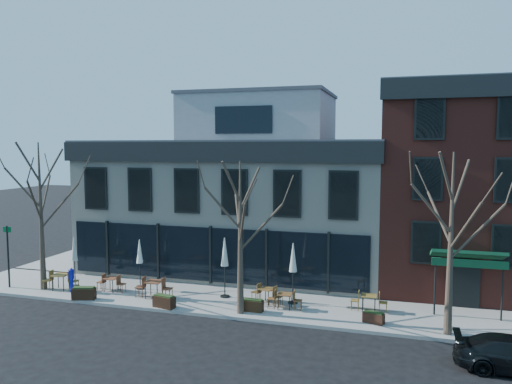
# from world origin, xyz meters

# --- Properties ---
(ground) EXTENTS (120.00, 120.00, 0.00)m
(ground) POSITION_xyz_m (0.00, 0.00, 0.00)
(ground) COLOR black
(ground) RESTS_ON ground
(sidewalk_front) EXTENTS (33.50, 4.70, 0.15)m
(sidewalk_front) POSITION_xyz_m (3.25, -2.15, 0.07)
(sidewalk_front) COLOR gray
(sidewalk_front) RESTS_ON ground
(sidewalk_side) EXTENTS (4.50, 12.00, 0.15)m
(sidewalk_side) POSITION_xyz_m (-11.25, 6.00, 0.07)
(sidewalk_side) COLOR gray
(sidewalk_side) RESTS_ON ground
(corner_building) EXTENTS (18.39, 10.39, 11.10)m
(corner_building) POSITION_xyz_m (0.07, 5.07, 4.72)
(corner_building) COLOR beige
(corner_building) RESTS_ON ground
(red_brick_building) EXTENTS (8.20, 11.78, 11.18)m
(red_brick_building) POSITION_xyz_m (13.00, 4.98, 5.64)
(red_brick_building) COLOR maroon
(red_brick_building) RESTS_ON ground
(tree_corner) EXTENTS (3.93, 3.98, 7.92)m
(tree_corner) POSITION_xyz_m (-8.49, -3.20, 4.25)
(tree_corner) COLOR #382B21
(tree_corner) RESTS_ON sidewalk_front
(tree_mid) EXTENTS (3.50, 3.55, 7.04)m
(tree_mid) POSITION_xyz_m (3.01, -3.90, 3.79)
(tree_mid) COLOR #382B21
(tree_mid) RESTS_ON sidewalk_front
(tree_right) EXTENTS (3.72, 3.77, 7.48)m
(tree_right) POSITION_xyz_m (12.01, -3.90, 4.02)
(tree_right) COLOR #382B21
(tree_right) RESTS_ON sidewalk_front
(sign_pole) EXTENTS (0.50, 0.10, 3.40)m
(sign_pole) POSITION_xyz_m (-10.50, -3.50, 2.07)
(sign_pole) COLOR black
(sign_pole) RESTS_ON sidewalk_front
(call_box) EXTENTS (0.26, 0.26, 1.31)m
(call_box) POSITION_xyz_m (-6.65, -3.27, 0.84)
(call_box) COLOR #0B1397
(call_box) RESTS_ON sidewalk_front
(cafe_set_0) EXTENTS (2.00, 0.91, 1.03)m
(cafe_set_0) POSITION_xyz_m (-7.46, -3.10, 0.68)
(cafe_set_0) COLOR brown
(cafe_set_0) RESTS_ON sidewalk_front
(cafe_set_1) EXTENTS (1.68, 0.69, 0.88)m
(cafe_set_1) POSITION_xyz_m (-4.71, -2.55, 0.60)
(cafe_set_1) COLOR brown
(cafe_set_1) RESTS_ON sidewalk_front
(cafe_set_2) EXTENTS (2.01, 0.85, 1.05)m
(cafe_set_2) POSITION_xyz_m (-1.98, -2.94, 0.69)
(cafe_set_2) COLOR brown
(cafe_set_2) RESTS_ON sidewalk_front
(cafe_set_3) EXTENTS (1.76, 0.96, 0.90)m
(cafe_set_3) POSITION_xyz_m (3.79, -2.13, 0.61)
(cafe_set_3) COLOR brown
(cafe_set_3) RESTS_ON sidewalk_front
(cafe_set_4) EXTENTS (1.71, 0.72, 0.89)m
(cafe_set_4) POSITION_xyz_m (4.83, -2.72, 0.61)
(cafe_set_4) COLOR brown
(cafe_set_4) RESTS_ON sidewalk_front
(cafe_set_5) EXTENTS (1.74, 0.72, 0.91)m
(cafe_set_5) POSITION_xyz_m (8.68, -1.88, 0.62)
(cafe_set_5) COLOR brown
(cafe_set_5) RESTS_ON sidewalk_front
(umbrella_0) EXTENTS (0.44, 0.44, 2.76)m
(umbrella_0) POSITION_xyz_m (-7.11, -2.36, 2.10)
(umbrella_0) COLOR black
(umbrella_0) RESTS_ON sidewalk_front
(umbrella_1) EXTENTS (0.43, 0.43, 2.71)m
(umbrella_1) POSITION_xyz_m (-3.45, -1.73, 2.06)
(umbrella_1) COLOR black
(umbrella_1) RESTS_ON sidewalk_front
(umbrella_2) EXTENTS (0.49, 0.49, 3.08)m
(umbrella_2) POSITION_xyz_m (1.45, -1.78, 2.32)
(umbrella_2) COLOR black
(umbrella_2) RESTS_ON sidewalk_front
(umbrella_3) EXTENTS (0.48, 0.48, 3.01)m
(umbrella_3) POSITION_xyz_m (5.02, -1.79, 2.27)
(umbrella_3) COLOR black
(umbrella_3) RESTS_ON sidewalk_front
(planter_0) EXTENTS (1.22, 0.74, 0.64)m
(planter_0) POSITION_xyz_m (-5.23, -4.20, 0.47)
(planter_0) COLOR black
(planter_0) RESTS_ON sidewalk_front
(planter_1) EXTENTS (1.17, 0.66, 0.62)m
(planter_1) POSITION_xyz_m (-0.75, -4.20, 0.46)
(planter_1) COLOR black
(planter_1) RESTS_ON sidewalk_front
(planter_2) EXTENTS (1.04, 0.42, 0.58)m
(planter_2) POSITION_xyz_m (3.45, -3.50, 0.44)
(planter_2) COLOR black
(planter_2) RESTS_ON sidewalk_front
(planter_3) EXTENTS (0.98, 0.63, 0.51)m
(planter_3) POSITION_xyz_m (9.00, -3.50, 0.40)
(planter_3) COLOR black
(planter_3) RESTS_ON sidewalk_front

